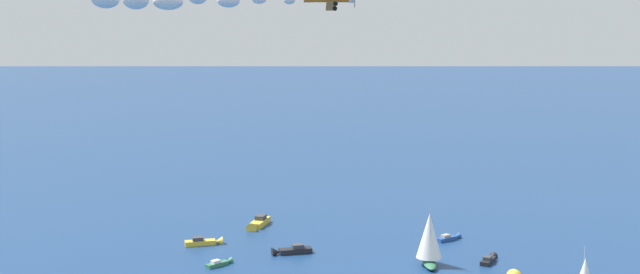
{
  "coord_description": "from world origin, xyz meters",
  "views": [
    {
      "loc": [
        105.87,
        -30.81,
        41.08
      ],
      "look_at": [
        0.08,
        0.29,
        26.09
      ],
      "focal_mm": 42.08,
      "sensor_mm": 36.0,
      "label": 1
    }
  ],
  "objects_px": {
    "motorboat_trailing": "(220,263)",
    "motorboat_outer_ring_c": "(290,251)",
    "motorboat_near_centre": "(258,223)",
    "motorboat_outer_ring_a": "(489,259)",
    "motorboat_outer_ring_b": "(205,242)",
    "sailboat_mid_cluster": "(429,239)",
    "motorboat_inshore": "(450,238)"
  },
  "relations": [
    {
      "from": "sailboat_mid_cluster",
      "to": "motorboat_outer_ring_a",
      "type": "xyz_separation_m",
      "value": [
        1.38,
        11.43,
        -4.42
      ]
    },
    {
      "from": "motorboat_outer_ring_b",
      "to": "motorboat_outer_ring_c",
      "type": "xyz_separation_m",
      "value": [
        10.7,
        14.55,
        0.02
      ]
    },
    {
      "from": "motorboat_near_centre",
      "to": "sailboat_mid_cluster",
      "type": "relative_size",
      "value": 0.86
    },
    {
      "from": "motorboat_inshore",
      "to": "sailboat_mid_cluster",
      "type": "relative_size",
      "value": 0.56
    },
    {
      "from": "motorboat_inshore",
      "to": "motorboat_outer_ring_b",
      "type": "bearing_deg",
      "value": -102.33
    },
    {
      "from": "motorboat_near_centre",
      "to": "motorboat_outer_ring_c",
      "type": "height_order",
      "value": "motorboat_near_centre"
    },
    {
      "from": "motorboat_near_centre",
      "to": "motorboat_inshore",
      "type": "distance_m",
      "value": 41.08
    },
    {
      "from": "motorboat_inshore",
      "to": "motorboat_outer_ring_c",
      "type": "relative_size",
      "value": 0.78
    },
    {
      "from": "motorboat_near_centre",
      "to": "motorboat_trailing",
      "type": "xyz_separation_m",
      "value": [
        25.09,
        -12.08,
        -0.32
      ]
    },
    {
      "from": "motorboat_near_centre",
      "to": "motorboat_outer_ring_c",
      "type": "bearing_deg",
      "value": 4.51
    },
    {
      "from": "sailboat_mid_cluster",
      "to": "motorboat_inshore",
      "type": "bearing_deg",
      "value": 141.9
    },
    {
      "from": "motorboat_near_centre",
      "to": "motorboat_trailing",
      "type": "distance_m",
      "value": 27.85
    },
    {
      "from": "motorboat_outer_ring_b",
      "to": "motorboat_trailing",
      "type": "bearing_deg",
      "value": 3.11
    },
    {
      "from": "motorboat_outer_ring_b",
      "to": "motorboat_near_centre",
      "type": "bearing_deg",
      "value": 130.32
    },
    {
      "from": "motorboat_inshore",
      "to": "motorboat_near_centre",
      "type": "bearing_deg",
      "value": -121.37
    },
    {
      "from": "motorboat_inshore",
      "to": "motorboat_trailing",
      "type": "xyz_separation_m",
      "value": [
        3.71,
        -47.16,
        -0.04
      ]
    },
    {
      "from": "motorboat_outer_ring_c",
      "to": "motorboat_inshore",
      "type": "bearing_deg",
      "value": 90.38
    },
    {
      "from": "sailboat_mid_cluster",
      "to": "motorboat_outer_ring_a",
      "type": "relative_size",
      "value": 1.98
    },
    {
      "from": "motorboat_outer_ring_a",
      "to": "motorboat_trailing",
      "type": "bearing_deg",
      "value": -103.96
    },
    {
      "from": "motorboat_trailing",
      "to": "motorboat_outer_ring_b",
      "type": "bearing_deg",
      "value": -176.89
    },
    {
      "from": "motorboat_near_centre",
      "to": "motorboat_outer_ring_b",
      "type": "distance_m",
      "value": 16.85
    },
    {
      "from": "motorboat_outer_ring_a",
      "to": "motorboat_outer_ring_b",
      "type": "relative_size",
      "value": 0.73
    },
    {
      "from": "sailboat_mid_cluster",
      "to": "motorboat_outer_ring_b",
      "type": "distance_m",
      "value": 44.52
    },
    {
      "from": "motorboat_near_centre",
      "to": "sailboat_mid_cluster",
      "type": "distance_m",
      "value": 43.07
    },
    {
      "from": "motorboat_near_centre",
      "to": "motorboat_outer_ring_a",
      "type": "xyz_separation_m",
      "value": [
        36.9,
        35.42,
        -0.26
      ]
    },
    {
      "from": "motorboat_inshore",
      "to": "motorboat_outer_ring_a",
      "type": "bearing_deg",
      "value": 1.27
    },
    {
      "from": "sailboat_mid_cluster",
      "to": "motorboat_outer_ring_b",
      "type": "height_order",
      "value": "sailboat_mid_cluster"
    },
    {
      "from": "sailboat_mid_cluster",
      "to": "motorboat_outer_ring_c",
      "type": "relative_size",
      "value": 1.39
    },
    {
      "from": "motorboat_outer_ring_b",
      "to": "motorboat_outer_ring_a",
      "type": "bearing_deg",
      "value": 61.69
    },
    {
      "from": "motorboat_trailing",
      "to": "motorboat_outer_ring_c",
      "type": "bearing_deg",
      "value": 104.22
    },
    {
      "from": "motorboat_outer_ring_c",
      "to": "motorboat_outer_ring_a",
      "type": "bearing_deg",
      "value": 65.59
    },
    {
      "from": "motorboat_outer_ring_a",
      "to": "motorboat_near_centre",
      "type": "bearing_deg",
      "value": -136.17
    }
  ]
}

